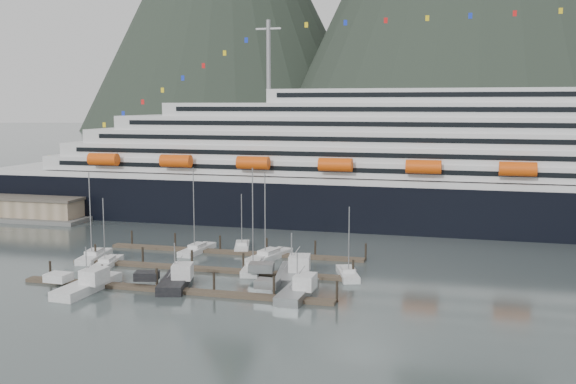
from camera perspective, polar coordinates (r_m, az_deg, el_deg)
name	(u,v)px	position (r m, az deg, el deg)	size (l,w,h in m)	color
ground	(229,277)	(107.00, -5.02, -7.19)	(1600.00, 1600.00, 0.00)	#3F4A4A
cruise_ship	(442,172)	(152.88, 12.89, 1.64)	(210.00, 30.40, 50.30)	black
warehouse	(11,206)	(177.82, -22.40, -1.12)	(46.00, 20.00, 5.80)	#595956
dock_near	(173,290)	(99.89, -9.70, -8.14)	(48.18, 2.28, 3.20)	#4A402F
dock_mid	(207,269)	(111.42, -6.87, -6.46)	(48.18, 2.28, 3.20)	#4A402F
dock_far	(234,252)	(123.23, -4.60, -5.08)	(48.18, 2.28, 3.20)	#4A402F
sailboat_a	(94,257)	(123.10, -16.08, -5.29)	(4.42, 10.34, 15.95)	silver
sailboat_b	(107,263)	(117.72, -15.06, -5.86)	(4.07, 9.80, 12.03)	silver
sailboat_d	(254,267)	(111.40, -2.88, -6.34)	(4.66, 12.05, 17.37)	silver
sailboat_e	(197,250)	(125.11, -7.69, -4.87)	(3.63, 10.49, 16.16)	silver
sailboat_f	(242,247)	(126.78, -3.91, -4.68)	(4.97, 9.11, 10.99)	silver
sailboat_g	(269,257)	(118.52, -1.63, -5.49)	(5.89, 12.31, 15.97)	silver
sailboat_h	(348,274)	(106.98, 5.07, -6.96)	(5.34, 9.30, 11.75)	silver
trawler_a	(86,284)	(103.21, -16.71, -7.50)	(9.47, 13.13, 7.13)	silver
trawler_b	(174,281)	(102.39, -9.60, -7.40)	(9.26, 11.75, 7.28)	black
trawler_d	(296,290)	(95.98, 0.70, -8.32)	(8.65, 11.71, 6.92)	gray
trawler_e	(291,273)	(104.96, 0.22, -6.89)	(9.83, 12.88, 8.10)	gray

